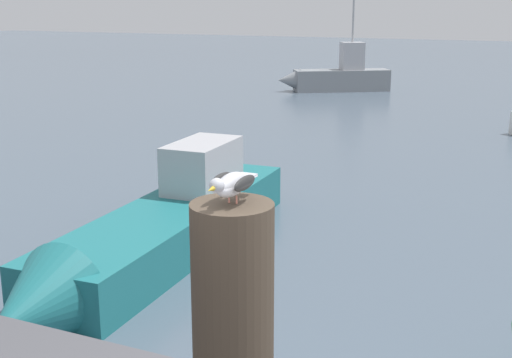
# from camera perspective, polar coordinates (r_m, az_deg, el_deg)

# --- Properties ---
(mooring_post) EXTENTS (0.37, 0.37, 1.03)m
(mooring_post) POSITION_cam_1_polar(r_m,az_deg,el_deg) (3.11, -1.95, -11.18)
(mooring_post) COLOR #382D23
(mooring_post) RESTS_ON harbor_quay
(seagull) EXTENTS (0.15, 0.39, 0.14)m
(seagull) POSITION_cam_1_polar(r_m,az_deg,el_deg) (2.89, -2.11, -0.40)
(seagull) COLOR #C67260
(seagull) RESTS_ON mooring_post
(boat_grey) EXTENTS (4.01, 3.00, 3.72)m
(boat_grey) POSITION_cam_1_polar(r_m,az_deg,el_deg) (25.95, 6.63, 8.52)
(boat_grey) COLOR gray
(boat_grey) RESTS_ON ground_plane
(boat_teal) EXTENTS (1.43, 6.04, 1.51)m
(boat_teal) POSITION_cam_1_polar(r_m,az_deg,el_deg) (8.79, -8.61, -4.53)
(boat_teal) COLOR #1E7075
(boat_teal) RESTS_ON ground_plane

